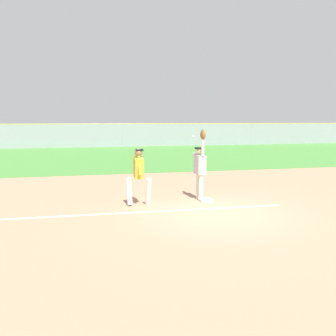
{
  "coord_description": "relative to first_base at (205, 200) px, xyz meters",
  "views": [
    {
      "loc": [
        -3.56,
        -9.35,
        2.59
      ],
      "look_at": [
        -0.97,
        1.89,
        1.05
      ],
      "focal_mm": 38.99,
      "sensor_mm": 36.0,
      "label": 1
    }
  ],
  "objects": [
    {
      "name": "fielder",
      "position": [
        -0.12,
        0.23,
        1.08
      ],
      "size": [
        0.3,
        0.9,
        2.28
      ],
      "rotation": [
        0.0,
        0.0,
        3.23
      ],
      "color": "silver",
      "rests_on": "ground_plane"
    },
    {
      "name": "chalk_foul_line",
      "position": [
        -4.0,
        -0.9,
        -0.04
      ],
      "size": [
        12.0,
        0.37,
        0.01
      ],
      "primitive_type": "cube",
      "rotation": [
        0.0,
        0.0,
        -0.02
      ],
      "color": "white",
      "rests_on": "ground_plane"
    },
    {
      "name": "first_base",
      "position": [
        0.0,
        0.0,
        0.0
      ],
      "size": [
        0.39,
        0.39,
        0.08
      ],
      "primitive_type": "cube",
      "rotation": [
        0.0,
        0.0,
        -0.03
      ],
      "color": "white",
      "rests_on": "ground_plane"
    },
    {
      "name": "runner",
      "position": [
        -2.14,
        -0.05,
        0.96
      ],
      "size": [
        0.71,
        0.84,
        1.72
      ],
      "rotation": [
        0.0,
        0.0,
        -0.01
      ],
      "color": "white",
      "rests_on": "ground_plane"
    },
    {
      "name": "parked_car_tan",
      "position": [
        -4.44,
        27.18,
        0.63
      ],
      "size": [
        4.46,
        2.24,
        1.25
      ],
      "rotation": [
        0.0,
        0.0,
        0.03
      ],
      "color": "tan",
      "rests_on": "ground_plane"
    },
    {
      "name": "parked_car_silver",
      "position": [
        1.44,
        26.55,
        0.63
      ],
      "size": [
        4.55,
        2.42,
        1.25
      ],
      "rotation": [
        0.0,
        0.0,
        -0.09
      ],
      "color": "#B7B7BC",
      "rests_on": "ground_plane"
    },
    {
      "name": "parked_car_green",
      "position": [
        -9.86,
        26.59,
        0.63
      ],
      "size": [
        4.42,
        2.16,
        1.25
      ],
      "rotation": [
        0.0,
        0.0,
        0.01
      ],
      "color": "#1E6B33",
      "rests_on": "ground_plane"
    },
    {
      "name": "parked_car_black",
      "position": [
        6.68,
        27.22,
        0.63
      ],
      "size": [
        4.56,
        2.43,
        1.25
      ],
      "rotation": [
        0.0,
        0.0,
        0.09
      ],
      "color": "black",
      "rests_on": "ground_plane"
    },
    {
      "name": "outfield_grass",
      "position": [
        -0.16,
        15.19,
        -0.04
      ],
      "size": [
        53.17,
        17.59,
        0.01
      ],
      "primitive_type": "cube",
      "color": "#478438",
      "rests_on": "ground_plane"
    },
    {
      "name": "ground_plane",
      "position": [
        -0.16,
        -1.49,
        -0.04
      ],
      "size": [
        76.7,
        76.7,
        0.0
      ],
      "primitive_type": "plane",
      "color": "tan"
    },
    {
      "name": "baseball",
      "position": [
        -0.3,
        0.39,
        2.02
      ],
      "size": [
        0.07,
        0.07,
        0.07
      ],
      "primitive_type": "sphere",
      "color": "white"
    },
    {
      "name": "outfield_fence",
      "position": [
        -0.16,
        23.99,
        1.06
      ],
      "size": [
        53.25,
        0.08,
        2.2
      ],
      "color": "#93999E",
      "rests_on": "ground_plane"
    },
    {
      "name": "parked_car_red",
      "position": [
        12.4,
        26.69,
        0.63
      ],
      "size": [
        4.57,
        2.46,
        1.25
      ],
      "rotation": [
        0.0,
        0.0,
        -0.1
      ],
      "color": "#B21E1E",
      "rests_on": "ground_plane"
    }
  ]
}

